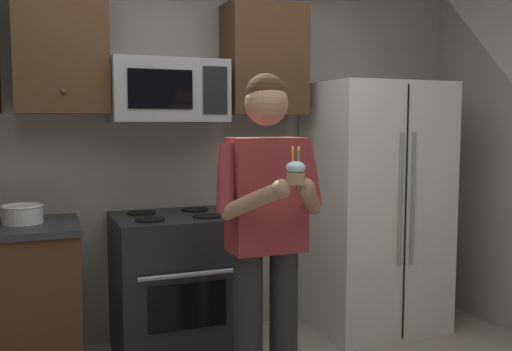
# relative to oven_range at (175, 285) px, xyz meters

# --- Properties ---
(wall_back) EXTENTS (4.40, 0.10, 2.60)m
(wall_back) POSITION_rel_oven_range_xyz_m (0.15, 0.39, 0.84)
(wall_back) COLOR gray
(wall_back) RESTS_ON ground
(oven_range) EXTENTS (0.76, 0.70, 0.93)m
(oven_range) POSITION_rel_oven_range_xyz_m (0.00, 0.00, 0.00)
(oven_range) COLOR black
(oven_range) RESTS_ON ground
(microwave) EXTENTS (0.74, 0.41, 0.40)m
(microwave) POSITION_rel_oven_range_xyz_m (0.00, 0.12, 1.26)
(microwave) COLOR #9EA0A5
(refrigerator) EXTENTS (0.90, 0.75, 1.80)m
(refrigerator) POSITION_rel_oven_range_xyz_m (1.50, -0.04, 0.44)
(refrigerator) COLOR white
(refrigerator) RESTS_ON ground
(cabinet_row_upper) EXTENTS (2.78, 0.36, 0.76)m
(cabinet_row_upper) POSITION_rel_oven_range_xyz_m (-0.57, 0.17, 1.49)
(cabinet_row_upper) COLOR #4C301C
(bowl_large_white) EXTENTS (0.24, 0.24, 0.11)m
(bowl_large_white) POSITION_rel_oven_range_xyz_m (-0.90, 0.04, 0.52)
(bowl_large_white) COLOR white
(bowl_large_white) RESTS_ON counter_left
(person) EXTENTS (0.60, 0.48, 1.76)m
(person) POSITION_rel_oven_range_xyz_m (0.26, -0.93, 0.53)
(person) COLOR #262628
(person) RESTS_ON ground
(cupcake) EXTENTS (0.09, 0.09, 0.17)m
(cupcake) POSITION_rel_oven_range_xyz_m (0.26, -1.25, 0.83)
(cupcake) COLOR #A87F56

